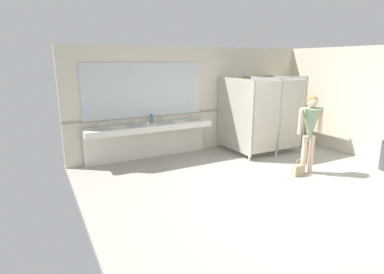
{
  "coord_description": "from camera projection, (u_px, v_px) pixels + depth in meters",
  "views": [
    {
      "loc": [
        -4.01,
        -4.14,
        2.38
      ],
      "look_at": [
        -1.48,
        0.69,
        1.02
      ],
      "focal_mm": 28.6,
      "sensor_mm": 36.0,
      "label": 1
    }
  ],
  "objects": [
    {
      "name": "wall_back_tile_band",
      "position": [
        201.0,
        111.0,
        8.26
      ],
      "size": [
        7.02,
        0.01,
        0.06
      ],
      "primitive_type": "cube",
      "color": "#9E937F",
      "rests_on": "wall_back"
    },
    {
      "name": "vanity_counter",
      "position": [
        149.0,
        133.0,
        7.48
      ],
      "size": [
        3.11,
        0.55,
        1.01
      ],
      "color": "silver",
      "rests_on": "ground_plane"
    },
    {
      "name": "ground_plane",
      "position": [
        275.0,
        189.0,
        5.96
      ],
      "size": [
        7.02,
        6.58,
        0.1
      ],
      "primitive_type": "cube",
      "color": "#9E998E"
    },
    {
      "name": "soap_dispenser",
      "position": [
        152.0,
        119.0,
        7.51
      ],
      "size": [
        0.07,
        0.07,
        0.22
      ],
      "color": "teal",
      "rests_on": "vanity_counter"
    },
    {
      "name": "person_standing",
      "position": [
        310.0,
        125.0,
        6.45
      ],
      "size": [
        0.58,
        0.47,
        1.69
      ],
      "color": "beige",
      "rests_on": "ground_plane"
    },
    {
      "name": "bathroom_stalls",
      "position": [
        264.0,
        113.0,
        8.05
      ],
      "size": [
        1.76,
        1.54,
        2.0
      ],
      "color": "#B2AD9E",
      "rests_on": "ground_plane"
    },
    {
      "name": "paper_cup",
      "position": [
        147.0,
        124.0,
        7.17
      ],
      "size": [
        0.07,
        0.07,
        0.1
      ],
      "primitive_type": "cylinder",
      "color": "beige",
      "rests_on": "vanity_counter"
    },
    {
      "name": "handbag",
      "position": [
        298.0,
        170.0,
        6.5
      ],
      "size": [
        0.26,
        0.11,
        0.37
      ],
      "color": "tan",
      "rests_on": "ground_plane"
    },
    {
      "name": "floor_drain_cover",
      "position": [
        258.0,
        172.0,
        6.71
      ],
      "size": [
        0.14,
        0.14,
        0.01
      ],
      "primitive_type": "cylinder",
      "color": "#B7BABF",
      "rests_on": "ground_plane"
    },
    {
      "name": "wall_back",
      "position": [
        200.0,
        99.0,
        8.24
      ],
      "size": [
        7.02,
        0.12,
        2.73
      ],
      "primitive_type": "cube",
      "color": "beige",
      "rests_on": "ground_plane"
    },
    {
      "name": "mirror_panel",
      "position": [
        145.0,
        90.0,
        7.39
      ],
      "size": [
        3.01,
        0.02,
        1.3
      ],
      "primitive_type": "cube",
      "color": "silver",
      "rests_on": "wall_back"
    }
  ]
}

